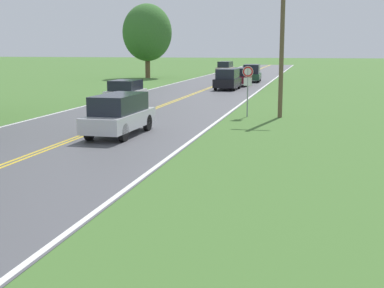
% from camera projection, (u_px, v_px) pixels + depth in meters
% --- Properties ---
extents(traffic_sign, '(0.60, 0.10, 2.79)m').
position_uv_depth(traffic_sign, '(248.00, 79.00, 29.26)').
color(traffic_sign, gray).
rests_on(traffic_sign, ground).
extents(utility_pole_midground, '(1.80, 0.24, 7.52)m').
position_uv_depth(utility_pole_midground, '(282.00, 45.00, 28.72)').
color(utility_pole_midground, brown).
rests_on(utility_pole_midground, ground).
extents(tree_left_verge, '(6.14, 6.14, 9.16)m').
position_uv_depth(tree_left_verge, '(147.00, 33.00, 66.63)').
color(tree_left_verge, brown).
rests_on(tree_left_verge, ground).
extents(car_silver_suv_approaching, '(1.82, 4.88, 1.80)m').
position_uv_depth(car_silver_suv_approaching, '(120.00, 114.00, 23.24)').
color(car_silver_suv_approaching, black).
rests_on(car_silver_suv_approaching, ground).
extents(car_white_hatchback_mid_near, '(1.93, 3.51, 1.61)m').
position_uv_depth(car_white_hatchback_mid_near, '(126.00, 91.00, 36.31)').
color(car_white_hatchback_mid_near, black).
rests_on(car_white_hatchback_mid_near, ground).
extents(car_black_van_mid_far, '(2.03, 4.19, 1.89)m').
position_uv_depth(car_black_van_mid_far, '(228.00, 79.00, 48.48)').
color(car_black_van_mid_far, black).
rests_on(car_black_van_mid_far, ground).
extents(car_maroon_suv_receding, '(1.84, 3.96, 1.78)m').
position_uv_depth(car_maroon_suv_receding, '(241.00, 77.00, 53.27)').
color(car_maroon_suv_receding, black).
rests_on(car_maroon_suv_receding, ground).
extents(car_dark_green_van_distant, '(2.10, 4.62, 1.94)m').
position_uv_depth(car_dark_green_van_distant, '(252.00, 73.00, 59.53)').
color(car_dark_green_van_distant, black).
rests_on(car_dark_green_van_distant, ground).
extents(car_champagne_suv_horizon, '(2.08, 4.52, 1.81)m').
position_uv_depth(car_champagne_suv_horizon, '(225.00, 67.00, 76.90)').
color(car_champagne_suv_horizon, black).
rests_on(car_champagne_suv_horizon, ground).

